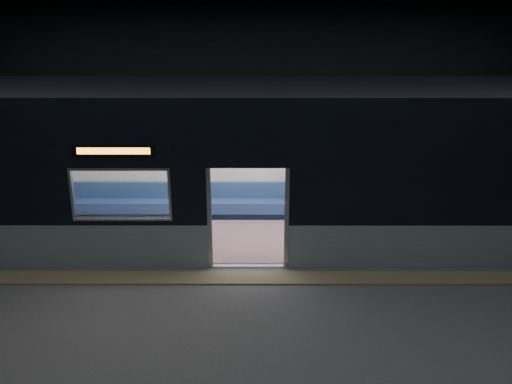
{
  "coord_description": "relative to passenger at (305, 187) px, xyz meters",
  "views": [
    {
      "loc": [
        0.17,
        -8.59,
        4.95
      ],
      "look_at": [
        0.15,
        2.3,
        1.13
      ],
      "focal_mm": 38.0,
      "sensor_mm": 36.0,
      "label": 1
    }
  ],
  "objects": [
    {
      "name": "transit_map",
      "position": [
        3.69,
        0.31,
        0.63
      ],
      "size": [
        0.94,
        0.03,
        0.61
      ],
      "primitive_type": "cube",
      "color": "white",
      "rests_on": "metro_car"
    },
    {
      "name": "handbag",
      "position": [
        0.04,
        -0.24,
        -0.13
      ],
      "size": [
        0.32,
        0.28,
        0.15
      ],
      "primitive_type": "cube",
      "rotation": [
        0.0,
        0.0,
        0.09
      ],
      "color": "black",
      "rests_on": "passenger"
    },
    {
      "name": "metro_car",
      "position": [
        -1.31,
        -1.0,
        1.02
      ],
      "size": [
        18.0,
        3.04,
        3.35
      ],
      "color": "#8B9FA6",
      "rests_on": "station_floor"
    },
    {
      "name": "passenger",
      "position": [
        0.0,
        0.0,
        0.0
      ],
      "size": [
        0.42,
        0.73,
        1.44
      ],
      "rotation": [
        0.0,
        0.0,
        -0.03
      ],
      "color": "black",
      "rests_on": "metro_car"
    },
    {
      "name": "station_floor",
      "position": [
        -1.31,
        -3.55,
        -0.83
      ],
      "size": [
        24.0,
        14.0,
        0.01
      ],
      "primitive_type": "cube",
      "color": "#47494C",
      "rests_on": "ground"
    },
    {
      "name": "tactile_strip",
      "position": [
        -1.31,
        -3.0,
        -0.81
      ],
      "size": [
        22.8,
        0.5,
        0.03
      ],
      "primitive_type": "cube",
      "color": "#8C7F59",
      "rests_on": "station_floor"
    },
    {
      "name": "station_envelope",
      "position": [
        -1.31,
        -3.55,
        2.84
      ],
      "size": [
        24.0,
        14.0,
        5.0
      ],
      "color": "black",
      "rests_on": "station_floor"
    }
  ]
}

